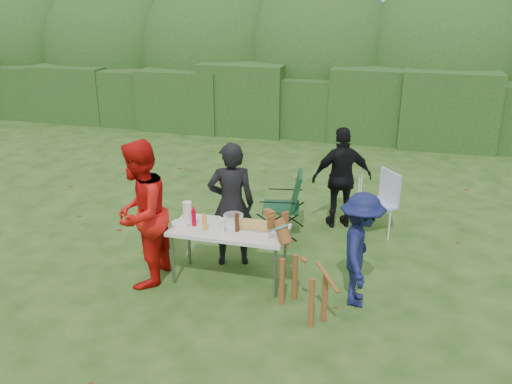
% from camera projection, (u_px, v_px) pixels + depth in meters
% --- Properties ---
extents(ground, '(80.00, 80.00, 0.00)m').
position_uv_depth(ground, '(199.00, 287.00, 7.01)').
color(ground, '#1E4211').
extents(hedge_row, '(22.00, 1.40, 1.70)m').
position_uv_depth(hedge_row, '(309.00, 103.00, 13.93)').
color(hedge_row, '#23471C').
rests_on(hedge_row, ground).
extents(shrub_backdrop, '(20.00, 2.60, 3.20)m').
position_uv_depth(shrub_backdrop, '(319.00, 65.00, 15.11)').
color(shrub_backdrop, '#3D6628').
rests_on(shrub_backdrop, ground).
extents(folding_table, '(1.50, 0.70, 0.74)m').
position_uv_depth(folding_table, '(229.00, 232.00, 6.96)').
color(folding_table, silver).
rests_on(folding_table, ground).
extents(person_cook, '(0.74, 0.61, 1.75)m').
position_uv_depth(person_cook, '(231.00, 205.00, 7.34)').
color(person_cook, black).
rests_on(person_cook, ground).
extents(person_red_jacket, '(0.78, 0.97, 1.91)m').
position_uv_depth(person_red_jacket, '(140.00, 214.00, 6.83)').
color(person_red_jacket, red).
rests_on(person_red_jacket, ground).
extents(person_black_puffy, '(1.04, 0.73, 1.63)m').
position_uv_depth(person_black_puffy, '(342.00, 178.00, 8.54)').
color(person_black_puffy, black).
rests_on(person_black_puffy, ground).
extents(child, '(0.57, 0.94, 1.42)m').
position_uv_depth(child, '(360.00, 250.00, 6.43)').
color(child, '#13194A').
rests_on(child, ground).
extents(dog, '(1.14, 1.07, 1.06)m').
position_uv_depth(dog, '(303.00, 273.00, 6.28)').
color(dog, brown).
rests_on(dog, ground).
extents(camping_chair, '(0.74, 0.74, 1.02)m').
position_uv_depth(camping_chair, '(281.00, 203.00, 8.35)').
color(camping_chair, '#134022').
rests_on(camping_chair, ground).
extents(lawn_chair, '(0.82, 0.82, 0.99)m').
position_uv_depth(lawn_chair, '(375.00, 202.00, 8.44)').
color(lawn_chair, '#5176DE').
rests_on(lawn_chair, ground).
extents(food_tray, '(0.45, 0.30, 0.02)m').
position_uv_depth(food_tray, '(256.00, 227.00, 6.96)').
color(food_tray, '#B7B7BA').
rests_on(food_tray, folding_table).
extents(focaccia_bread, '(0.40, 0.26, 0.04)m').
position_uv_depth(focaccia_bread, '(256.00, 225.00, 6.95)').
color(focaccia_bread, tan).
rests_on(focaccia_bread, food_tray).
extents(mustard_bottle, '(0.06, 0.06, 0.20)m').
position_uv_depth(mustard_bottle, '(205.00, 223.00, 6.85)').
color(mustard_bottle, '#FFA828').
rests_on(mustard_bottle, folding_table).
extents(ketchup_bottle, '(0.06, 0.06, 0.22)m').
position_uv_depth(ketchup_bottle, '(194.00, 218.00, 6.98)').
color(ketchup_bottle, '#BE001A').
rests_on(ketchup_bottle, folding_table).
extents(beer_bottle, '(0.06, 0.06, 0.24)m').
position_uv_depth(beer_bottle, '(237.00, 223.00, 6.82)').
color(beer_bottle, '#47230F').
rests_on(beer_bottle, folding_table).
extents(paper_towel_roll, '(0.12, 0.12, 0.26)m').
position_uv_depth(paper_towel_roll, '(187.00, 211.00, 7.13)').
color(paper_towel_roll, white).
rests_on(paper_towel_roll, folding_table).
extents(cup_stack, '(0.08, 0.08, 0.18)m').
position_uv_depth(cup_stack, '(222.00, 226.00, 6.80)').
color(cup_stack, white).
rests_on(cup_stack, folding_table).
extents(pasta_bowl, '(0.26, 0.26, 0.10)m').
position_uv_depth(pasta_bowl, '(233.00, 218.00, 7.12)').
color(pasta_bowl, silver).
rests_on(pasta_bowl, folding_table).
extents(plate_stack, '(0.24, 0.24, 0.05)m').
position_uv_depth(plate_stack, '(180.00, 224.00, 7.00)').
color(plate_stack, white).
rests_on(plate_stack, folding_table).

